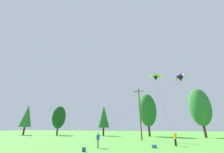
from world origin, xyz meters
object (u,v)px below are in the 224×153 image
object	(u,v)px
parafoil_kite_mid_lime_white	(156,77)
picnic_cooler	(154,146)
backpack	(84,149)
kite_flyer_near	(98,139)
kite_flyer_mid	(175,138)
parafoil_kite_high_purple	(180,77)
utility_pole	(140,112)

from	to	relation	value
parafoil_kite_mid_lime_white	picnic_cooler	world-z (taller)	parafoil_kite_mid_lime_white
parafoil_kite_mid_lime_white	backpack	size ratio (longest dim) A/B	49.47
kite_flyer_near	backpack	xyz separation A→B (m)	(-0.28, -2.88, -0.80)
kite_flyer_mid	picnic_cooler	size ratio (longest dim) A/B	3.25
parafoil_kite_mid_lime_white	kite_flyer_mid	bearing A→B (deg)	-86.58
kite_flyer_near	parafoil_kite_high_purple	size ratio (longest dim) A/B	0.09
backpack	picnic_cooler	world-z (taller)	backpack
utility_pole	kite_flyer_near	xyz separation A→B (m)	(-3.83, -11.93, -4.24)
parafoil_kite_high_purple	picnic_cooler	size ratio (longest dim) A/B	35.83
parafoil_kite_mid_lime_white	picnic_cooler	size ratio (longest dim) A/B	38.05
parafoil_kite_mid_lime_white	picnic_cooler	xyz separation A→B (m)	(-1.52, -20.88, -15.75)
picnic_cooler	utility_pole	bearing A→B (deg)	39.28
kite_flyer_near	kite_flyer_mid	bearing A→B (deg)	27.52
kite_flyer_near	backpack	bearing A→B (deg)	-95.55
kite_flyer_near	parafoil_kite_high_purple	bearing A→B (deg)	52.26
parafoil_kite_mid_lime_white	backpack	bearing A→B (deg)	-107.41
kite_flyer_near	picnic_cooler	size ratio (longest dim) A/B	3.25
kite_flyer_mid	backpack	distance (m)	11.87
backpack	picnic_cooler	xyz separation A→B (m)	(6.55, 4.87, -0.03)
utility_pole	picnic_cooler	xyz separation A→B (m)	(2.44, -9.93, -5.07)
utility_pole	kite_flyer_mid	bearing A→B (deg)	-55.27
utility_pole	kite_flyer_mid	distance (m)	9.84
utility_pole	parafoil_kite_mid_lime_white	bearing A→B (deg)	70.08
utility_pole	backpack	size ratio (longest dim) A/B	24.86
utility_pole	backpack	distance (m)	16.17
parafoil_kite_high_purple	utility_pole	bearing A→B (deg)	-152.09
utility_pole	parafoil_kite_mid_lime_white	xyz separation A→B (m)	(3.97, 10.94, 10.68)
utility_pole	picnic_cooler	size ratio (longest dim) A/B	19.13
parafoil_kite_mid_lime_white	backpack	distance (m)	31.23
kite_flyer_near	parafoil_kite_mid_lime_white	world-z (taller)	parafoil_kite_mid_lime_white
parafoil_kite_mid_lime_white	kite_flyer_near	bearing A→B (deg)	-108.82
backpack	picnic_cooler	size ratio (longest dim) A/B	0.77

